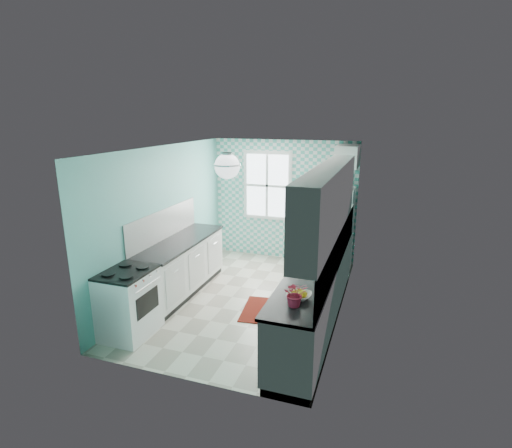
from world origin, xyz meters
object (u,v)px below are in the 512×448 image
(potted_plant, at_px, (295,294))
(microwave, at_px, (336,181))
(sink, at_px, (329,243))
(fruit_bowl, at_px, (299,296))
(fridge, at_px, (333,230))
(stove, at_px, (129,302))
(ceiling_light, at_px, (227,166))

(potted_plant, bearing_deg, microwave, 91.44)
(sink, bearing_deg, fruit_bowl, -86.25)
(fridge, distance_m, microwave, 0.95)
(stove, bearing_deg, potted_plant, -8.73)
(fridge, xyz_separation_m, sink, (0.09, -1.19, 0.11))
(stove, distance_m, microwave, 4.25)
(ceiling_light, xyz_separation_m, stove, (-1.20, -0.74, -1.84))
(ceiling_light, height_order, fruit_bowl, ceiling_light)
(ceiling_light, relative_size, stove, 0.38)
(ceiling_light, distance_m, potted_plant, 1.99)
(fruit_bowl, distance_m, potted_plant, 0.22)
(fridge, relative_size, fruit_bowl, 5.87)
(fridge, height_order, microwave, microwave)
(stove, distance_m, potted_plant, 2.49)
(sink, xyz_separation_m, fruit_bowl, (-0.00, -2.19, 0.04))
(sink, height_order, potted_plant, sink)
(microwave, bearing_deg, sink, 96.19)
(microwave, bearing_deg, potted_plant, 93.12)
(ceiling_light, bearing_deg, fruit_bowl, -33.47)
(potted_plant, xyz_separation_m, microwave, (-0.09, 3.57, 0.69))
(sink, relative_size, potted_plant, 1.81)
(stove, bearing_deg, fruit_bowl, -4.14)
(stove, relative_size, microwave, 1.99)
(fridge, height_order, sink, fridge)
(stove, bearing_deg, microwave, 52.37)
(fridge, distance_m, potted_plant, 3.58)
(fridge, bearing_deg, stove, -128.36)
(fruit_bowl, xyz_separation_m, potted_plant, (0.00, -0.19, 0.11))
(fridge, xyz_separation_m, microwave, (0.00, 0.00, 0.95))
(fruit_bowl, height_order, potted_plant, potted_plant)
(stove, distance_m, fruit_bowl, 2.45)
(stove, relative_size, potted_plant, 3.14)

